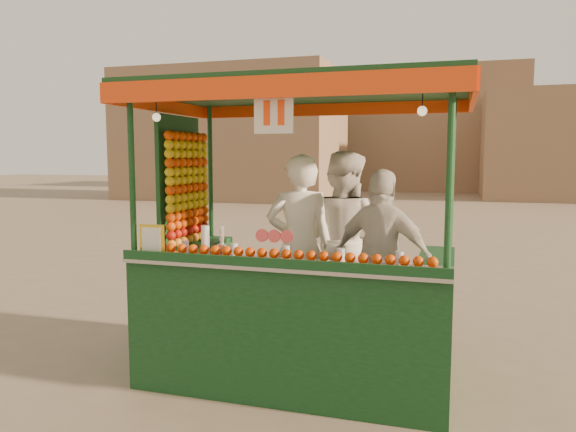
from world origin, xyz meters
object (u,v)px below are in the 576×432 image
(juice_cart, at_px, (291,285))
(vendor_middle, at_px, (342,240))
(vendor_right, at_px, (382,259))
(vendor_left, at_px, (300,246))

(juice_cart, bearing_deg, vendor_middle, 62.31)
(vendor_middle, relative_size, vendor_right, 1.10)
(vendor_left, distance_m, vendor_middle, 0.50)
(vendor_left, distance_m, vendor_right, 0.79)
(vendor_left, height_order, vendor_middle, vendor_middle)
(juice_cart, bearing_deg, vendor_right, 12.81)
(vendor_left, relative_size, vendor_right, 1.08)
(juice_cart, bearing_deg, vendor_left, 89.04)
(vendor_middle, height_order, vendor_right, vendor_middle)
(vendor_right, bearing_deg, vendor_middle, -29.37)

